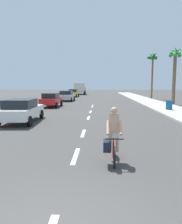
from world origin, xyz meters
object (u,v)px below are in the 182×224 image
(parked_car_white, at_px, (21,110))
(delivery_truck, at_px, (80,88))
(parked_car_yellow, at_px, (73,93))
(trash_bin_far, at_px, (169,105))
(cyclist, at_px, (112,137))
(parked_car_red, at_px, (51,99))
(parked_car_silver, at_px, (67,96))
(palm_tree_distant, at_px, (153,61))
(palm_tree_far, at_px, (175,62))

(parked_car_white, xyz_separation_m, delivery_truck, (0.18, 40.95, 0.66))
(parked_car_yellow, relative_size, trash_bin_far, 4.71)
(cyclist, relative_size, parked_car_red, 0.43)
(parked_car_silver, bearing_deg, palm_tree_distant, 22.11)
(parked_car_white, distance_m, parked_car_red, 10.11)
(parked_car_silver, bearing_deg, trash_bin_far, -44.80)
(parked_car_silver, relative_size, delivery_truck, 0.73)
(cyclist, distance_m, parked_car_red, 18.43)
(palm_tree_distant, bearing_deg, trash_bin_far, -97.92)
(parked_car_yellow, bearing_deg, parked_car_white, -87.03)
(parked_car_silver, distance_m, parked_car_yellow, 11.03)
(cyclist, xyz_separation_m, trash_bin_far, (6.25, 14.10, -0.26))
(parked_car_white, height_order, palm_tree_far, palm_tree_far)
(parked_car_red, distance_m, palm_tree_far, 15.55)
(palm_tree_far, bearing_deg, palm_tree_distant, 89.96)
(parked_car_yellow, bearing_deg, palm_tree_far, -46.72)
(parked_car_white, distance_m, palm_tree_distant, 28.89)
(delivery_truck, height_order, palm_tree_distant, palm_tree_distant)
(delivery_truck, bearing_deg, trash_bin_far, -70.95)
(parked_car_red, xyz_separation_m, palm_tree_distant, (14.63, 14.27, 5.77))
(trash_bin_far, bearing_deg, cyclist, -113.91)
(parked_car_white, bearing_deg, palm_tree_far, 40.00)
(parked_car_silver, bearing_deg, cyclist, -76.98)
(parked_car_silver, xyz_separation_m, delivery_truck, (0.03, 22.02, 0.66))
(parked_car_silver, distance_m, trash_bin_far, 16.93)
(parked_car_yellow, bearing_deg, parked_car_silver, -85.73)
(parked_car_silver, xyz_separation_m, parked_car_yellow, (-0.31, 11.02, -0.00))
(parked_car_yellow, relative_size, palm_tree_far, 0.57)
(parked_car_red, relative_size, trash_bin_far, 4.83)
(parked_car_white, relative_size, delivery_truck, 0.75)
(parked_car_white, height_order, delivery_truck, delivery_truck)
(delivery_truck, height_order, palm_tree_far, palm_tree_far)
(cyclist, bearing_deg, trash_bin_far, -112.38)
(parked_car_silver, height_order, palm_tree_far, palm_tree_far)
(parked_car_yellow, distance_m, palm_tree_far, 22.75)
(palm_tree_distant, distance_m, trash_bin_far, 18.78)
(parked_car_white, distance_m, trash_bin_far, 13.71)
(parked_car_yellow, relative_size, palm_tree_distant, 0.50)
(parked_car_white, xyz_separation_m, palm_tree_distant, (14.38, 24.38, 5.76))
(cyclist, distance_m, parked_car_silver, 26.84)
(cyclist, xyz_separation_m, parked_car_white, (-5.68, 7.34, 0.01))
(parked_car_red, distance_m, palm_tree_distant, 21.24)
(parked_car_yellow, bearing_deg, palm_tree_distant, -18.30)
(cyclist, distance_m, palm_tree_far, 22.56)
(palm_tree_far, bearing_deg, parked_car_white, -137.86)
(parked_car_white, bearing_deg, trash_bin_far, 27.39)
(delivery_truck, height_order, trash_bin_far, delivery_truck)
(parked_car_white, relative_size, trash_bin_far, 5.37)
(parked_car_red, distance_m, parked_car_yellow, 19.84)
(parked_car_white, xyz_separation_m, parked_car_red, (-0.25, 10.11, -0.00))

